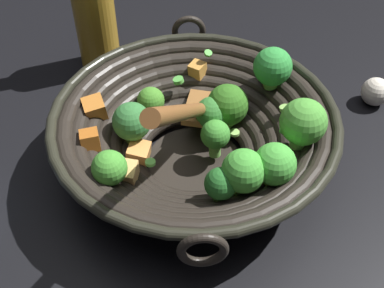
{
  "coord_description": "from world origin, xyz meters",
  "views": [
    {
      "loc": [
        0.48,
        -0.02,
        0.53
      ],
      "look_at": [
        -0.01,
        -0.0,
        0.03
      ],
      "focal_mm": 47.12,
      "sensor_mm": 36.0,
      "label": 1
    }
  ],
  "objects": [
    {
      "name": "garlic_bulb",
      "position": [
        -0.12,
        0.29,
        0.02
      ],
      "size": [
        0.05,
        0.05,
        0.05
      ],
      "primitive_type": "sphere",
      "color": "silver",
      "rests_on": "ground"
    },
    {
      "name": "wok",
      "position": [
        0.0,
        0.0,
        0.07
      ],
      "size": [
        0.41,
        0.38,
        0.27
      ],
      "color": "black",
      "rests_on": "ground"
    },
    {
      "name": "cooking_oil_bottle",
      "position": [
        -0.25,
        -0.15,
        0.1
      ],
      "size": [
        0.07,
        0.07,
        0.23
      ],
      "color": "#AD7F23",
      "rests_on": "ground"
    },
    {
      "name": "ground_plane",
      "position": [
        0.0,
        0.0,
        0.0
      ],
      "size": [
        4.0,
        4.0,
        0.0
      ],
      "primitive_type": "plane",
      "color": "black"
    }
  ]
}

